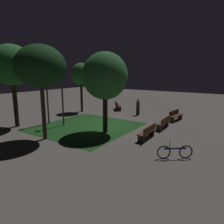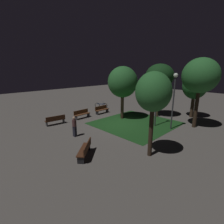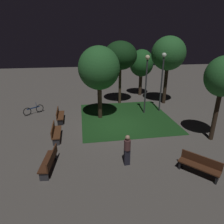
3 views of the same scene
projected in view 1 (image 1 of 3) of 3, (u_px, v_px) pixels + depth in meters
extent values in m
plane|color=#56514C|center=(107.00, 125.00, 15.58)|extent=(60.00, 60.00, 0.00)
cube|color=#194219|center=(87.00, 127.00, 15.06)|extent=(7.12, 6.85, 0.01)
cube|color=#512D19|center=(146.00, 132.00, 12.16)|extent=(1.81, 0.53, 0.06)
cube|color=#512D19|center=(150.00, 129.00, 12.01)|extent=(1.80, 0.11, 0.40)
cube|color=black|center=(141.00, 139.00, 11.55)|extent=(0.09, 0.39, 0.42)
cube|color=black|center=(151.00, 133.00, 12.87)|extent=(0.09, 0.39, 0.42)
cube|color=#512D19|center=(163.00, 123.00, 14.44)|extent=(1.81, 0.53, 0.06)
cube|color=#512D19|center=(166.00, 120.00, 14.28)|extent=(1.80, 0.11, 0.40)
cube|color=#2D2D33|center=(159.00, 128.00, 13.82)|extent=(0.09, 0.39, 0.42)
cube|color=#2D2D33|center=(166.00, 124.00, 15.14)|extent=(0.09, 0.39, 0.42)
cube|color=#422314|center=(176.00, 116.00, 16.81)|extent=(1.84, 0.69, 0.06)
cube|color=#422314|center=(174.00, 113.00, 16.90)|extent=(1.79, 0.27, 0.40)
cube|color=#2D2D33|center=(180.00, 117.00, 17.45)|extent=(0.13, 0.39, 0.42)
cube|color=#2D2D33|center=(172.00, 120.00, 16.27)|extent=(0.13, 0.39, 0.42)
cube|color=#422314|center=(118.00, 106.00, 21.76)|extent=(1.68, 1.54, 0.06)
cube|color=#422314|center=(116.00, 104.00, 21.69)|extent=(1.40, 1.22, 0.40)
cube|color=black|center=(117.00, 107.00, 22.59)|extent=(0.31, 0.34, 0.42)
cube|color=black|center=(119.00, 109.00, 21.03)|extent=(0.31, 0.34, 0.42)
cylinder|color=#2D2116|center=(15.00, 102.00, 14.77)|extent=(0.32, 0.32, 3.75)
ellipsoid|color=#28662D|center=(12.00, 65.00, 14.24)|extent=(2.96, 2.96, 2.92)
cylinder|color=#423021|center=(43.00, 110.00, 11.95)|extent=(0.24, 0.24, 3.58)
ellipsoid|color=#143816|center=(40.00, 66.00, 11.45)|extent=(2.92, 2.92, 2.48)
cylinder|color=#2D2116|center=(105.00, 111.00, 13.44)|extent=(0.33, 0.33, 2.99)
ellipsoid|color=#28662D|center=(105.00, 76.00, 12.99)|extent=(2.99, 2.99, 3.11)
cylinder|color=#2D2116|center=(82.00, 96.00, 20.63)|extent=(0.26, 0.26, 3.33)
ellipsoid|color=#28662D|center=(81.00, 74.00, 20.20)|extent=(2.00, 2.00, 2.24)
cylinder|color=#333338|center=(47.00, 96.00, 15.59)|extent=(0.12, 0.12, 4.45)
sphere|color=white|center=(45.00, 65.00, 15.12)|extent=(0.36, 0.36, 0.36)
cylinder|color=#333338|center=(62.00, 98.00, 15.04)|extent=(0.12, 0.12, 4.33)
sphere|color=#F4E5B2|center=(61.00, 66.00, 14.59)|extent=(0.36, 0.36, 0.36)
torus|color=black|center=(186.00, 152.00, 9.45)|extent=(0.45, 0.56, 0.66)
torus|color=black|center=(164.00, 152.00, 9.39)|extent=(0.45, 0.56, 0.66)
cube|color=navy|center=(175.00, 148.00, 9.39)|extent=(0.68, 0.87, 0.08)
cylinder|color=navy|center=(170.00, 144.00, 9.33)|extent=(0.03, 0.03, 0.40)
cube|color=black|center=(138.00, 111.00, 19.07)|extent=(0.22, 0.29, 0.84)
cylinder|color=#4C2D2D|center=(138.00, 104.00, 18.93)|extent=(0.32, 0.32, 0.52)
sphere|color=tan|center=(138.00, 100.00, 18.85)|extent=(0.22, 0.22, 0.22)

